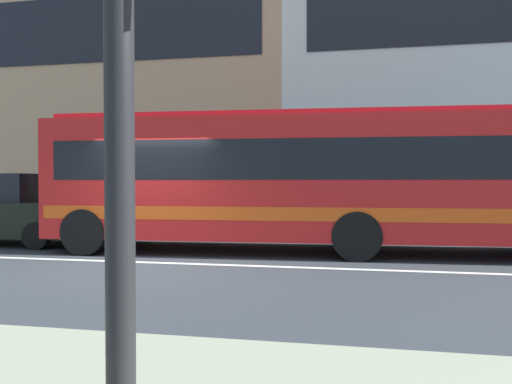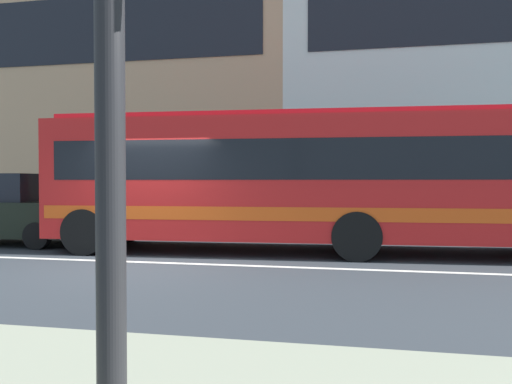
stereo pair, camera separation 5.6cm
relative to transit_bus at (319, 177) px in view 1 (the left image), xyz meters
name	(u,v)px [view 1 (the left image)]	position (x,y,z in m)	size (l,w,h in m)	color
ground_plane	(139,262)	(-3.42, -2.06, -1.70)	(160.00, 160.00, 0.00)	#2F343A
lane_centre_line	(139,262)	(-3.42, -2.06, -1.70)	(60.00, 0.16, 0.01)	silver
apartment_block_left	(112,83)	(-11.09, 11.79, 4.91)	(18.65, 9.93, 13.22)	tan
transit_bus	(319,177)	(0.00, 0.00, 0.00)	(12.17, 3.17, 3.08)	red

